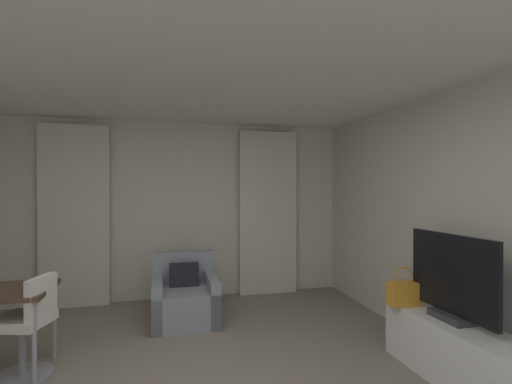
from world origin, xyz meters
TOP-DOWN VIEW (x-y plane):
  - wall_window at (0.00, 3.03)m, footprint 5.12×0.06m
  - wall_right at (2.53, 0.00)m, footprint 0.06×6.12m
  - ceiling at (0.00, 0.00)m, footprint 5.12×6.12m
  - curtain_left_panel at (-1.38, 2.90)m, footprint 0.90×0.06m
  - curtain_right_panel at (1.38, 2.90)m, footprint 0.90×0.06m
  - armchair at (0.06, 2.01)m, footprint 0.78×0.85m
  - desk_chair at (-1.31, 0.92)m, footprint 0.50×0.50m
  - tv_console at (2.19, 0.04)m, footprint 0.45×1.28m
  - tv_flatscreen at (2.19, 0.06)m, footprint 0.20×0.94m
  - handbag_primary at (2.05, 0.51)m, footprint 0.30×0.14m

SIDE VIEW (x-z plane):
  - tv_console at x=2.19m, z-range 0.00..0.51m
  - armchair at x=0.06m, z-range -0.13..0.67m
  - desk_chair at x=-1.31m, z-range -0.05..0.83m
  - handbag_primary at x=2.05m, z-range 0.44..0.81m
  - tv_flatscreen at x=2.19m, z-range 0.48..1.21m
  - curtain_left_panel at x=-1.38m, z-range 0.00..2.50m
  - curtain_right_panel at x=1.38m, z-range 0.00..2.50m
  - wall_window at x=0.00m, z-range 0.00..2.60m
  - wall_right at x=2.53m, z-range 0.00..2.60m
  - ceiling at x=0.00m, z-range 2.60..2.66m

